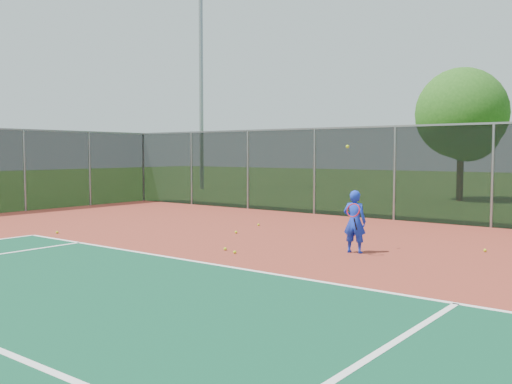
% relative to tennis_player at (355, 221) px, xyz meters
% --- Properties ---
extents(ground, '(120.00, 120.00, 0.00)m').
position_rel_tennis_player_xyz_m(ground, '(1.15, -5.85, -0.70)').
color(ground, '#2A5017').
rests_on(ground, ground).
extents(court_apron, '(30.00, 20.00, 0.02)m').
position_rel_tennis_player_xyz_m(court_apron, '(1.15, -3.85, -0.69)').
color(court_apron, maroon).
rests_on(court_apron, ground).
extents(fence_back, '(30.00, 0.06, 3.03)m').
position_rel_tennis_player_xyz_m(fence_back, '(1.15, 6.15, 0.86)').
color(fence_back, black).
rests_on(fence_back, court_apron).
extents(tennis_player, '(0.59, 0.62, 2.33)m').
position_rel_tennis_player_xyz_m(tennis_player, '(0.00, 0.00, 0.00)').
color(tennis_player, '#1533CB').
rests_on(tennis_player, court_apron).
extents(practice_ball_0, '(0.07, 0.07, 0.07)m').
position_rel_tennis_player_xyz_m(practice_ball_0, '(2.21, 1.85, -0.65)').
color(practice_ball_0, '#B6D719').
rests_on(practice_ball_0, court_apron).
extents(practice_ball_1, '(0.07, 0.07, 0.07)m').
position_rel_tennis_player_xyz_m(practice_ball_1, '(-2.40, -1.49, -0.65)').
color(practice_ball_1, '#B6D719').
rests_on(practice_ball_1, court_apron).
extents(practice_ball_2, '(0.07, 0.07, 0.07)m').
position_rel_tennis_player_xyz_m(practice_ball_2, '(-3.91, 0.70, -0.65)').
color(practice_ball_2, '#B6D719').
rests_on(practice_ball_2, court_apron).
extents(practice_ball_3, '(0.07, 0.07, 0.07)m').
position_rel_tennis_player_xyz_m(practice_ball_3, '(-7.67, -2.26, -0.65)').
color(practice_ball_3, '#B6D719').
rests_on(practice_ball_3, court_apron).
extents(practice_ball_5, '(0.07, 0.07, 0.07)m').
position_rel_tennis_player_xyz_m(practice_ball_5, '(-1.98, -1.67, -0.65)').
color(practice_ball_5, '#B6D719').
rests_on(practice_ball_5, court_apron).
extents(practice_ball_6, '(0.07, 0.07, 0.07)m').
position_rel_tennis_player_xyz_m(practice_ball_6, '(-4.39, 2.31, -0.65)').
color(practice_ball_6, '#B6D719').
rests_on(practice_ball_6, court_apron).
extents(floodlight_nw, '(0.90, 0.40, 12.79)m').
position_rel_tennis_player_xyz_m(floodlight_nw, '(-17.49, 13.82, 6.47)').
color(floodlight_nw, gray).
rests_on(floodlight_nw, ground).
extents(tree_back_left, '(4.06, 4.06, 5.97)m').
position_rel_tennis_player_xyz_m(tree_back_left, '(-2.56, 14.91, 3.04)').
color(tree_back_left, '#3C2A15').
rests_on(tree_back_left, ground).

